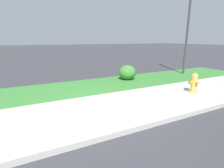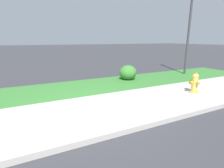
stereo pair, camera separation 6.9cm
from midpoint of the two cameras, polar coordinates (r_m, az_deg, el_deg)
name	(u,v)px [view 2 (the right image)]	position (r m, az deg, el deg)	size (l,w,h in m)	color
ground_plane	(94,111)	(4.58, -5.50, -8.78)	(120.00, 120.00, 0.00)	#38383D
sidewalk_pavement	(94,111)	(4.58, -5.50, -8.72)	(18.00, 2.41, 0.01)	#BCB7AD
grass_verge	(71,88)	(6.75, -12.83, -1.39)	(18.00, 2.38, 0.01)	#387A33
street_curb	(117,132)	(3.50, 2.34, -15.34)	(18.00, 0.16, 0.12)	#BCB7AD
fire_hydrant_at_driveway	(195,83)	(6.62, 25.65, 0.28)	(0.37, 0.39, 0.73)	gold
street_lamp	(190,15)	(10.10, 24.43, 19.76)	(0.32, 0.32, 4.45)	#3D3D42
shrub_bush_mid_verge	(128,72)	(8.02, 5.49, 3.79)	(0.78, 0.78, 0.66)	#3D7F33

